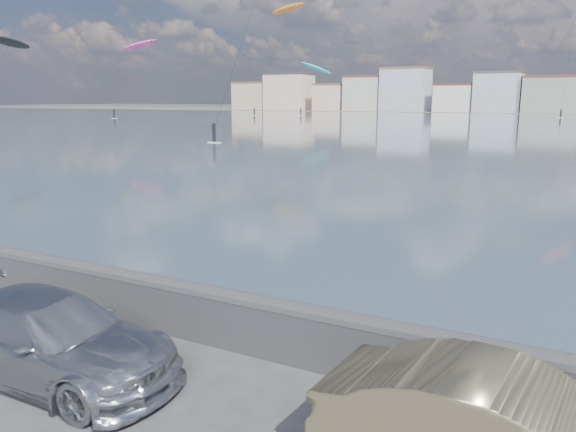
# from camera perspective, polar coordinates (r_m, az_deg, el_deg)

# --- Properties ---
(ground) EXTENTS (700.00, 700.00, 0.00)m
(ground) POSITION_cam_1_polar(r_m,az_deg,el_deg) (8.89, -19.20, -18.22)
(ground) COLOR #333335
(ground) RESTS_ON ground
(bay_water) EXTENTS (500.00, 177.00, 0.00)m
(bay_water) POSITION_cam_1_polar(r_m,az_deg,el_deg) (96.83, 25.05, 8.18)
(bay_water) COLOR #415660
(bay_water) RESTS_ON ground
(far_shore_strip) EXTENTS (500.00, 60.00, 0.00)m
(far_shore_strip) POSITION_cam_1_polar(r_m,az_deg,el_deg) (205.18, 27.03, 9.37)
(far_shore_strip) COLOR #4C473D
(far_shore_strip) RESTS_ON ground
(seawall) EXTENTS (400.00, 0.36, 1.08)m
(seawall) POSITION_cam_1_polar(r_m,az_deg,el_deg) (10.43, -8.36, -9.50)
(seawall) COLOR #28282B
(seawall) RESTS_ON ground
(car_silver) EXTENTS (4.62, 1.95, 1.33)m
(car_silver) POSITION_cam_1_polar(r_m,az_deg,el_deg) (9.80, -23.11, -11.29)
(car_silver) COLOR #A9ABB1
(car_silver) RESTS_ON ground
(kitesurfer_0) EXTENTS (9.07, 17.40, 30.22)m
(kitesurfer_0) POSITION_cam_1_polar(r_m,az_deg,el_deg) (161.04, -0.05, 20.18)
(kitesurfer_0) COLOR orange
(kitesurfer_0) RESTS_ON ground
(kitesurfer_5) EXTENTS (5.21, 13.14, 15.56)m
(kitesurfer_5) POSITION_cam_1_polar(r_m,az_deg,el_deg) (116.47, -26.44, 15.43)
(kitesurfer_5) COLOR black
(kitesurfer_5) RESTS_ON ground
(kitesurfer_11) EXTENTS (6.78, 11.02, 18.13)m
(kitesurfer_11) POSITION_cam_1_polar(r_m,az_deg,el_deg) (136.48, -14.85, 16.35)
(kitesurfer_11) COLOR #E5338C
(kitesurfer_11) RESTS_ON ground
(kitesurfer_16) EXTENTS (9.34, 18.62, 14.93)m
(kitesurfer_16) POSITION_cam_1_polar(r_m,az_deg,el_deg) (162.40, 2.86, 14.73)
(kitesurfer_16) COLOR #19BFBF
(kitesurfer_16) RESTS_ON ground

